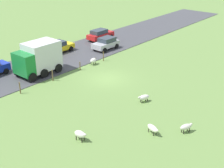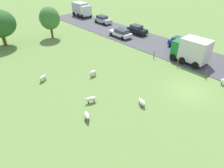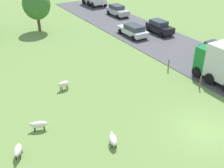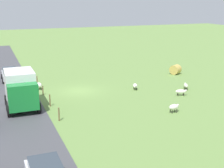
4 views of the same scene
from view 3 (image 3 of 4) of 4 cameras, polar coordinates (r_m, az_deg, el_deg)
ground_plane at (r=19.69m, az=18.48°, el=-9.18°), size 160.00×160.00×0.00m
sheep_0 at (r=17.29m, az=0.22°, el=-11.55°), size 0.81×1.21×0.69m
sheep_3 at (r=17.44m, az=-19.18°, el=-13.02°), size 0.81×1.14×0.71m
sheep_4 at (r=19.08m, az=-15.19°, el=-8.22°), size 1.26×0.81×0.70m
sheep_5 at (r=23.25m, az=-10.15°, el=-0.03°), size 1.09×0.60×0.80m
tree_0 at (r=37.81m, az=-15.62°, el=15.83°), size 3.57×3.57×5.57m
fence_post_2 at (r=24.24m, az=18.08°, el=0.34°), size 0.12×0.12×1.19m
fence_post_3 at (r=26.66m, az=11.82°, el=3.91°), size 0.12×0.12×1.17m
car_1 at (r=35.27m, az=4.44°, el=11.25°), size 2.09×4.56×1.49m
car_3 at (r=36.70m, az=9.97°, el=11.76°), size 1.92×3.98×1.67m
car_4 at (r=30.51m, az=21.27°, el=6.49°), size 1.93×3.83×1.66m
car_6 at (r=44.42m, az=1.15°, el=15.24°), size 2.01×4.27×1.64m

